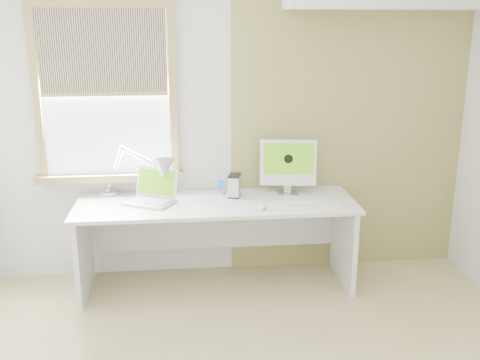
{
  "coord_description": "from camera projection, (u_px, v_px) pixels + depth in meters",
  "views": [
    {
      "loc": [
        -0.4,
        -2.74,
        2.08
      ],
      "look_at": [
        0.0,
        1.05,
        1.0
      ],
      "focal_mm": 41.27,
      "sensor_mm": 36.0,
      "label": 1
    }
  ],
  "objects": [
    {
      "name": "room",
      "position": [
        261.0,
        179.0,
        2.88
      ],
      "size": [
        4.04,
        3.54,
        2.64
      ],
      "color": "tan",
      "rests_on": "ground"
    },
    {
      "name": "accent_wall",
      "position": [
        349.0,
        120.0,
        4.65
      ],
      "size": [
        2.0,
        0.02,
        2.6
      ],
      "primitive_type": "cube",
      "color": "olive",
      "rests_on": "room"
    },
    {
      "name": "window",
      "position": [
        106.0,
        95.0,
        4.35
      ],
      "size": [
        1.2,
        0.14,
        1.42
      ],
      "color": "olive",
      "rests_on": "room"
    },
    {
      "name": "desk",
      "position": [
        216.0,
        223.0,
        4.45
      ],
      "size": [
        2.2,
        0.7,
        0.73
      ],
      "color": "silver",
      "rests_on": "room"
    },
    {
      "name": "desk_lamp",
      "position": [
        152.0,
        172.0,
        4.39
      ],
      "size": [
        0.68,
        0.43,
        0.41
      ],
      "color": "#B9BBBE",
      "rests_on": "desk"
    },
    {
      "name": "laptop",
      "position": [
        153.0,
        193.0,
        4.35
      ],
      "size": [
        0.46,
        0.43,
        0.26
      ],
      "color": "#B9BBBE",
      "rests_on": "desk"
    },
    {
      "name": "phone_dock",
      "position": [
        221.0,
        190.0,
        4.53
      ],
      "size": [
        0.08,
        0.08,
        0.14
      ],
      "color": "#B9BBBE",
      "rests_on": "desk"
    },
    {
      "name": "external_drive",
      "position": [
        235.0,
        186.0,
        4.46
      ],
      "size": [
        0.12,
        0.16,
        0.18
      ],
      "color": "#B9BBBE",
      "rests_on": "desk"
    },
    {
      "name": "imac",
      "position": [
        288.0,
        164.0,
        4.5
      ],
      "size": [
        0.47,
        0.18,
        0.45
      ],
      "color": "#B9BBBE",
      "rests_on": "desk"
    },
    {
      "name": "keyboard",
      "position": [
        314.0,
        203.0,
        4.29
      ],
      "size": [
        0.46,
        0.18,
        0.02
      ],
      "color": "white",
      "rests_on": "desk"
    },
    {
      "name": "mouse",
      "position": [
        263.0,
        207.0,
        4.18
      ],
      "size": [
        0.08,
        0.11,
        0.03
      ],
      "primitive_type": "ellipsoid",
      "rotation": [
        0.0,
        0.0,
        -0.25
      ],
      "color": "white",
      "rests_on": "desk"
    }
  ]
}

